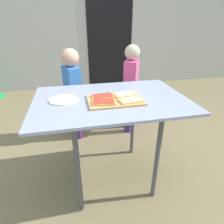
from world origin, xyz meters
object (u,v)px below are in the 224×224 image
Objects in this scene: pizza_slice_far_left at (103,96)px; pizza_slice_near_right at (130,100)px; cutting_board at (115,100)px; child_left at (73,88)px; plate_white_left at (63,100)px; dining_table at (111,108)px; pizza_slice_far_right at (125,95)px; child_right at (131,84)px; pizza_slice_near_left at (104,102)px.

pizza_slice_near_right is at bearing -32.13° from pizza_slice_far_left.
cutting_board is at bearing 148.16° from pizza_slice_near_right.
plate_white_left is at bearing -95.97° from child_left.
child_left is at bearing 105.28° from pizza_slice_far_left.
cutting_board is 0.89m from child_left.
dining_table is at bearing 3.84° from pizza_slice_far_left.
dining_table is 0.36m from plate_white_left.
dining_table is at bearing 179.29° from pizza_slice_far_right.
child_right is (0.30, 0.78, -0.18)m from pizza_slice_far_right.
child_right reaches higher than pizza_slice_far_left.
child_left is (-0.27, 0.77, -0.07)m from dining_table.
child_right is (0.39, 0.83, -0.17)m from cutting_board.
plate_white_left is 0.20× the size of child_right.
pizza_slice_near_left is (-0.09, -0.06, 0.01)m from cutting_board.
cutting_board is 0.11m from pizza_slice_far_right.
child_left is at bearing 109.42° from dining_table.
pizza_slice_near_left is at bearing -122.61° from dining_table.
pizza_slice_near_left is 0.83× the size of plate_white_left.
child_left reaches higher than pizza_slice_far_left.
pizza_slice_near_left is at bearing -118.46° from child_right.
pizza_slice_near_right is (0.19, -0.00, 0.00)m from pizza_slice_near_left.
cutting_board is 0.38m from plate_white_left.
pizza_slice_near_right is (0.12, -0.12, 0.10)m from dining_table.
pizza_slice_near_left is 1.00× the size of pizza_slice_near_right.
dining_table is at bearing 135.58° from pizza_slice_near_right.
child_left is 0.98× the size of child_right.
child_left is at bearing 84.03° from plate_white_left.
pizza_slice_near_right is 0.16× the size of child_right.
pizza_slice_near_left and pizza_slice_far_left have the same top height.
pizza_slice_far_right is at bearing 93.46° from pizza_slice_near_right.
dining_table is at bearing -70.58° from child_left.
pizza_slice_near_right is at bearing -44.42° from dining_table.
child_left is at bearing 116.40° from pizza_slice_far_right.
pizza_slice_near_left and pizza_slice_far_right have the same top height.
child_left is (0.08, 0.73, -0.16)m from plate_white_left.
cutting_board is 2.27× the size of pizza_slice_near_right.
child_right reaches higher than pizza_slice_near_right.
plate_white_left is at bearing 175.12° from pizza_slice_far_right.
pizza_slice_near_right is (0.18, -0.11, 0.00)m from pizza_slice_far_left.
dining_table is 5.45× the size of plate_white_left.
pizza_slice_far_right is at bearing -0.71° from dining_table.
dining_table is at bearing 57.39° from pizza_slice_near_left.
pizza_slice_near_left is at bearing -149.09° from cutting_board.
pizza_slice_near_left is 0.11m from pizza_slice_far_left.
cutting_board is 2.28× the size of pizza_slice_near_left.
child_left reaches higher than pizza_slice_far_right.
child_right is at bearing 44.27° from plate_white_left.
pizza_slice_near_right is 0.96m from child_right.
plate_white_left is at bearing 173.80° from dining_table.
pizza_slice_near_left is 0.92m from child_left.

